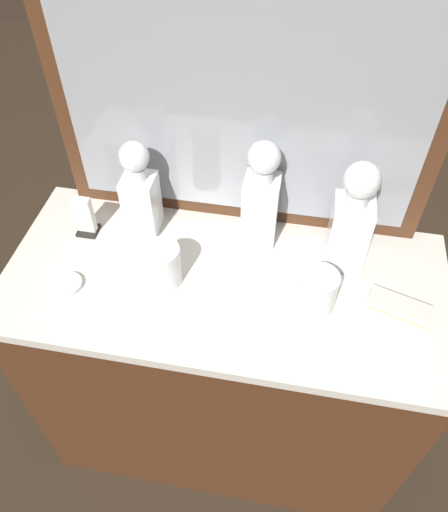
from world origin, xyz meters
TOP-DOWN VIEW (x-y plane):
  - ground_plane at (0.00, 0.00)m, footprint 6.00×6.00m
  - dresser at (0.00, 0.00)m, footprint 1.04×0.48m
  - dresser_mirror at (0.00, 0.22)m, footprint 0.89×0.03m
  - crystal_decanter_far_left at (-0.23, 0.13)m, footprint 0.08×0.08m
  - crystal_decanter_center at (0.06, 0.16)m, footprint 0.08×0.08m
  - crystal_decanter_far_right at (0.27, 0.11)m, footprint 0.09×0.09m
  - crystal_tumbler_right at (-0.14, -0.03)m, footprint 0.08×0.08m
  - crystal_tumbler_left at (0.21, -0.04)m, footprint 0.08×0.08m
  - silver_brush_front at (0.40, -0.02)m, footprint 0.15×0.09m
  - porcelain_dish at (-0.35, -0.09)m, footprint 0.07×0.07m
  - napkin_holder at (-0.37, 0.09)m, footprint 0.05×0.05m

SIDE VIEW (x-z plane):
  - ground_plane at x=0.00m, z-range 0.00..0.00m
  - dresser at x=0.00m, z-range 0.00..0.82m
  - porcelain_dish at x=-0.35m, z-range 0.82..0.83m
  - silver_brush_front at x=0.40m, z-range 0.82..0.84m
  - crystal_tumbler_left at x=0.21m, z-range 0.81..0.91m
  - napkin_holder at x=-0.37m, z-range 0.81..0.92m
  - crystal_tumbler_right at x=-0.14m, z-range 0.81..0.92m
  - crystal_decanter_far_left at x=-0.23m, z-range 0.79..1.05m
  - crystal_decanter_center at x=0.06m, z-range 0.79..1.07m
  - crystal_decanter_far_right at x=0.27m, z-range 0.79..1.08m
  - dresser_mirror at x=0.00m, z-range 0.82..1.47m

